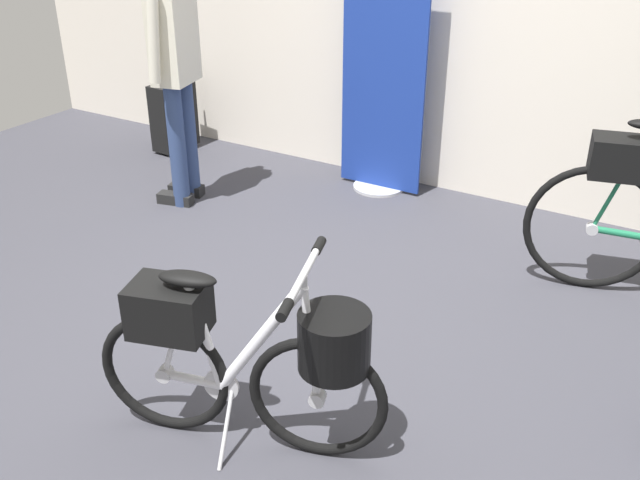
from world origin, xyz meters
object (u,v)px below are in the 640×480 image
(floor_banner_stand, at_px, (383,77))
(visitor_browsing, at_px, (175,58))
(folding_bike_foreground, at_px, (249,353))
(rolling_suitcase, at_px, (174,115))

(floor_banner_stand, bearing_deg, visitor_browsing, -140.38)
(folding_bike_foreground, xyz_separation_m, visitor_browsing, (-1.75, 1.66, 0.54))
(folding_bike_foreground, height_order, rolling_suitcase, rolling_suitcase)
(floor_banner_stand, height_order, rolling_suitcase, floor_banner_stand)
(floor_banner_stand, distance_m, rolling_suitcase, 1.83)
(rolling_suitcase, bearing_deg, floor_banner_stand, 4.10)
(floor_banner_stand, xyz_separation_m, folding_bike_foreground, (0.72, -2.52, -0.37))
(floor_banner_stand, height_order, folding_bike_foreground, floor_banner_stand)
(folding_bike_foreground, relative_size, visitor_browsing, 0.66)
(visitor_browsing, distance_m, rolling_suitcase, 1.23)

